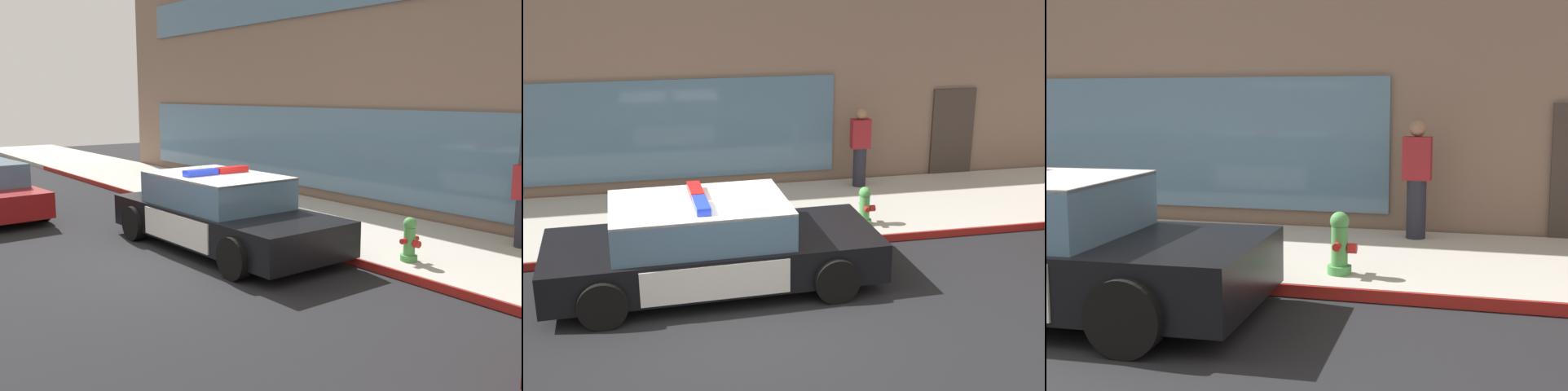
{
  "view_description": "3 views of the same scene",
  "coord_description": "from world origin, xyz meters",
  "views": [
    {
      "loc": [
        8.81,
        -5.16,
        2.84
      ],
      "look_at": [
        0.39,
        1.19,
        1.06
      ],
      "focal_mm": 41.32,
      "sensor_mm": 36.0,
      "label": 1
    },
    {
      "loc": [
        -1.2,
        -8.85,
        4.66
      ],
      "look_at": [
        0.91,
        1.23,
        1.24
      ],
      "focal_mm": 47.4,
      "sensor_mm": 36.0,
      "label": 2
    },
    {
      "loc": [
        4.26,
        -5.03,
        2.12
      ],
      "look_at": [
        2.42,
        2.06,
        1.11
      ],
      "focal_mm": 47.17,
      "sensor_mm": 36.0,
      "label": 3
    }
  ],
  "objects": [
    {
      "name": "curb_red_paint",
      "position": [
        0.0,
        1.94,
        0.08
      ],
      "size": [
        28.8,
        0.04,
        0.14
      ],
      "primitive_type": "cube",
      "color": "maroon",
      "rests_on": "ground"
    },
    {
      "name": "pedestrian_on_sidewalk",
      "position": [
        3.33,
        4.82,
        1.01
      ],
      "size": [
        0.41,
        0.28,
        1.71
      ],
      "rotation": [
        0.0,
        0.0,
        4.67
      ],
      "color": "#23232D",
      "rests_on": "sidewalk"
    },
    {
      "name": "sidewalk",
      "position": [
        0.0,
        3.65,
        0.07
      ],
      "size": [
        48.0,
        3.4,
        0.15
      ],
      "primitive_type": "cube",
      "color": "#B2ADA3",
      "rests_on": "ground"
    },
    {
      "name": "storefront_building",
      "position": [
        -1.4,
        11.35,
        3.74
      ],
      "size": [
        23.65,
        11.99,
        7.48
      ],
      "color": "#7A6051",
      "rests_on": "ground"
    },
    {
      "name": "fire_hydrant",
      "position": [
        2.69,
        2.5,
        0.5
      ],
      "size": [
        0.34,
        0.39,
        0.73
      ],
      "color": "#4C994C",
      "rests_on": "sidewalk"
    }
  ]
}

